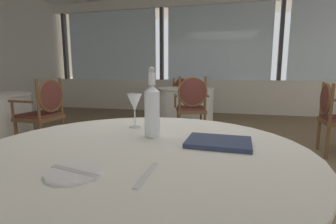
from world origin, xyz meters
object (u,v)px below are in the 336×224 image
side_plate (74,173)px  dining_chair_0_1 (336,113)px  water_bottle (152,109)px  dining_chair_2_0 (192,103)px  wine_glass (135,103)px  dining_chair_2_1 (182,94)px  dining_chair_1_1 (44,109)px  menu_book (219,142)px

side_plate → dining_chair_0_1: 3.33m
water_bottle → dining_chair_2_0: bearing=94.4°
wine_glass → dining_chair_2_0: size_ratio=0.20×
wine_glass → dining_chair_0_1: (1.83, 2.16, -0.34)m
side_plate → dining_chair_2_1: (-0.62, 5.15, -0.20)m
water_bottle → dining_chair_2_1: bearing=98.8°
dining_chair_1_1 → dining_chair_0_1: bearing=-165.1°
wine_glass → menu_book: (0.48, -0.23, -0.13)m
menu_book → dining_chair_1_1: size_ratio=0.28×
water_bottle → dining_chair_2_0: 2.78m
wine_glass → dining_chair_2_1: size_ratio=0.21×
menu_book → dining_chair_1_1: 2.85m
water_bottle → menu_book: 0.35m
menu_book → dining_chair_1_1: dining_chair_1_1 is taller
menu_book → dining_chair_0_1: dining_chair_0_1 is taller
dining_chair_1_1 → dining_chair_2_0: bearing=-143.3°
wine_glass → dining_chair_1_1: bearing=142.2°
wine_glass → menu_book: 0.55m
water_bottle → menu_book: size_ratio=1.23×
water_bottle → menu_book: (0.32, -0.06, -0.13)m
dining_chair_0_1 → dining_chair_1_1: size_ratio=0.95×
menu_book → dining_chair_0_1: (1.35, 2.39, -0.21)m
side_plate → dining_chair_1_1: size_ratio=0.18×
menu_book → dining_chair_2_1: bearing=105.1°
menu_book → dining_chair_2_1: (-1.04, 4.72, -0.21)m
menu_book → dining_chair_2_1: dining_chair_2_1 is taller
water_bottle → side_plate: bearing=-101.3°
dining_chair_1_1 → menu_book: bearing=147.9°
dining_chair_1_1 → dining_chair_2_0: size_ratio=0.98×
side_plate → dining_chair_2_0: size_ratio=0.17×
menu_book → dining_chair_2_0: size_ratio=0.28×
menu_book → side_plate: bearing=-131.6°
menu_book → dining_chair_1_1: (-2.31, 1.65, -0.18)m
water_bottle → dining_chair_1_1: size_ratio=0.35×
side_plate → wine_glass: (-0.06, 0.66, 0.13)m
wine_glass → dining_chair_0_1: size_ratio=0.21×
water_bottle → wine_glass: (-0.16, 0.17, 0.00)m
side_plate → menu_book: size_ratio=0.63×
dining_chair_2_0 → dining_chair_0_1: bearing=-117.7°
water_bottle → dining_chair_0_1: 2.89m
water_bottle → dining_chair_0_1: water_bottle is taller
side_plate → dining_chair_2_1: 5.19m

